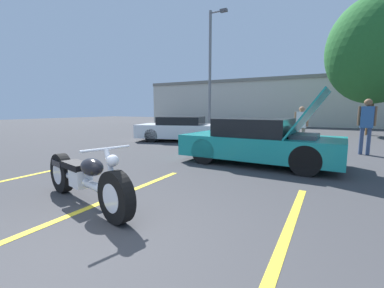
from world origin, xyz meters
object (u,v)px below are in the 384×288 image
parked_car_left_row (184,129)px  light_pole (211,67)px  tree_background (376,50)px  show_car_hood_open (260,142)px  spectator_near_motorcycle (301,123)px  motorcycle (84,179)px  spectator_midground (367,121)px

parked_car_left_row → light_pole: bearing=85.4°
tree_background → parked_car_left_row: (-8.02, -7.46, -4.21)m
show_car_hood_open → light_pole: bearing=124.6°
spectator_near_motorcycle → show_car_hood_open: bearing=-99.7°
tree_background → motorcycle: bearing=-108.8°
motorcycle → spectator_midground: size_ratio=1.38×
motorcycle → parked_car_left_row: 8.37m
motorcycle → show_car_hood_open: show_car_hood_open is taller
spectator_midground → tree_background: bearing=83.4°
motorcycle → spectator_near_motorcycle: 8.57m
show_car_hood_open → spectator_midground: bearing=50.9°
light_pole → tree_background: tree_background is taller
spectator_midground → light_pole: bearing=145.4°
show_car_hood_open → spectator_near_motorcycle: size_ratio=2.64×
tree_background → spectator_near_motorcycle: bearing=-112.6°
motorcycle → show_car_hood_open: (1.63, 4.45, 0.20)m
motorcycle → spectator_near_motorcycle: size_ratio=1.58×
motorcycle → spectator_near_motorcycle: (2.29, 8.25, 0.53)m
parked_car_left_row → spectator_midground: bearing=-18.8°
light_pole → parked_car_left_row: size_ratio=1.62×
show_car_hood_open → spectator_near_motorcycle: show_car_hood_open is taller
tree_background → spectator_near_motorcycle: tree_background is taller
parked_car_left_row → spectator_near_motorcycle: bearing=-11.6°
parked_car_left_row → spectator_midground: size_ratio=2.60×
motorcycle → spectator_midground: 8.68m
light_pole → tree_background: 9.33m
light_pole → tree_background: size_ratio=1.00×
motorcycle → spectator_near_motorcycle: spectator_near_motorcycle is taller
tree_background → show_car_hood_open: tree_background is taller
light_pole → tree_background: (9.04, 2.24, 0.53)m
parked_car_left_row → show_car_hood_open: bearing=-53.5°
spectator_near_motorcycle → spectator_midground: (2.05, -0.75, 0.15)m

